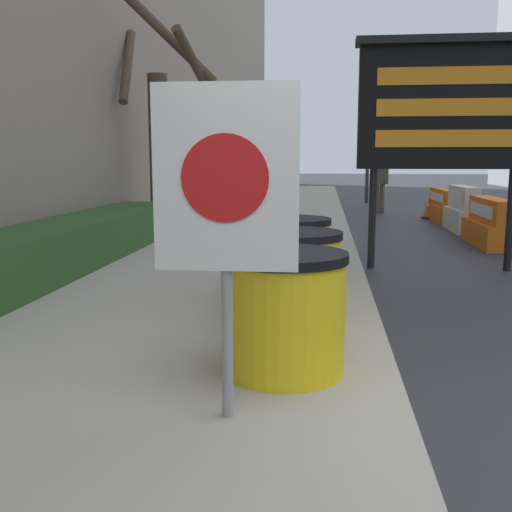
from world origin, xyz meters
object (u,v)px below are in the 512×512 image
object	(u,v)px
traffic_light_near_curb	(369,109)
jersey_barrier_orange_far	(443,207)
warning_sign	(226,196)
pedestrian_worker	(380,177)
message_board	(446,106)
jersey_barrier_white	(463,211)
traffic_cone_mid	(429,207)
jersey_barrier_orange_near	(491,225)
barrel_drum_foreground	(284,312)
barrel_drum_back	(290,257)
barrel_drum_middle	(292,278)

from	to	relation	value
traffic_light_near_curb	jersey_barrier_orange_far	bearing A→B (deg)	-76.35
warning_sign	traffic_light_near_curb	size ratio (longest dim) A/B	0.39
pedestrian_worker	message_board	bearing A→B (deg)	91.27
pedestrian_worker	jersey_barrier_white	bearing A→B (deg)	108.63
traffic_cone_mid	pedestrian_worker	size ratio (longest dim) A/B	0.36
jersey_barrier_orange_near	traffic_cone_mid	distance (m)	4.83
barrel_drum_foreground	pedestrian_worker	size ratio (longest dim) A/B	0.48
message_board	traffic_light_near_curb	world-z (taller)	traffic_light_near_curb
jersey_barrier_white	traffic_cone_mid	size ratio (longest dim) A/B	2.67
barrel_drum_back	traffic_light_near_curb	xyz separation A→B (m)	(1.78, 15.13, 2.62)
barrel_drum_back	warning_sign	xyz separation A→B (m)	(-0.16, -2.93, 0.78)
jersey_barrier_white	pedestrian_worker	size ratio (longest dim) A/B	0.97
barrel_drum_back	message_board	distance (m)	3.49
traffic_cone_mid	barrel_drum_back	bearing A→B (deg)	-107.06
message_board	traffic_cone_mid	distance (m)	7.58
barrel_drum_middle	message_board	bearing A→B (deg)	62.76
barrel_drum_foreground	jersey_barrier_orange_far	size ratio (longest dim) A/B	0.39
barrel_drum_middle	traffic_cone_mid	world-z (taller)	barrel_drum_middle
jersey_barrier_orange_near	pedestrian_worker	bearing A→B (deg)	101.81
barrel_drum_foreground	traffic_cone_mid	xyz separation A→B (m)	(2.89, 11.88, -0.24)
warning_sign	traffic_cone_mid	size ratio (longest dim) A/B	2.84
barrel_drum_foreground	barrel_drum_middle	world-z (taller)	same
barrel_drum_foreground	warning_sign	bearing A→B (deg)	-108.65
barrel_drum_foreground	traffic_cone_mid	distance (m)	12.23
barrel_drum_foreground	traffic_cone_mid	world-z (taller)	barrel_drum_foreground
barrel_drum_back	pedestrian_worker	size ratio (longest dim) A/B	0.48
message_board	traffic_cone_mid	xyz separation A→B (m)	(1.08, 7.26, -1.89)
warning_sign	traffic_light_near_curb	bearing A→B (deg)	83.88
barrel_drum_middle	traffic_cone_mid	size ratio (longest dim) A/B	1.32
barrel_drum_middle	barrel_drum_back	distance (m)	1.10
barrel_drum_middle	pedestrian_worker	world-z (taller)	pedestrian_worker
barrel_drum_back	jersey_barrier_orange_far	bearing A→B (deg)	70.68
jersey_barrier_orange_near	jersey_barrier_orange_far	xyz separation A→B (m)	(0.00, 4.32, -0.02)
traffic_cone_mid	pedestrian_worker	distance (m)	2.09
barrel_drum_middle	jersey_barrier_orange_near	world-z (taller)	barrel_drum_middle
barrel_drum_foreground	message_board	distance (m)	5.23
barrel_drum_middle	barrel_drum_back	world-z (taller)	same
warning_sign	jersey_barrier_white	xyz separation A→B (m)	(3.38, 9.98, -0.90)
warning_sign	jersey_barrier_white	world-z (taller)	warning_sign
barrel_drum_middle	jersey_barrier_white	size ratio (longest dim) A/B	0.50
warning_sign	jersey_barrier_white	distance (m)	10.57
jersey_barrier_white	message_board	bearing A→B (deg)	-105.99
warning_sign	jersey_barrier_orange_far	distance (m)	12.61
barrel_drum_foreground	jersey_barrier_white	xyz separation A→B (m)	(3.13, 9.25, -0.12)
jersey_barrier_white	traffic_cone_mid	distance (m)	2.65
barrel_drum_foreground	pedestrian_worker	distance (m)	13.65
jersey_barrier_orange_far	traffic_cone_mid	world-z (taller)	jersey_barrier_orange_far
barrel_drum_middle	traffic_cone_mid	bearing A→B (deg)	74.99
warning_sign	message_board	bearing A→B (deg)	69.00
warning_sign	traffic_light_near_curb	xyz separation A→B (m)	(1.94, 18.05, 1.85)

